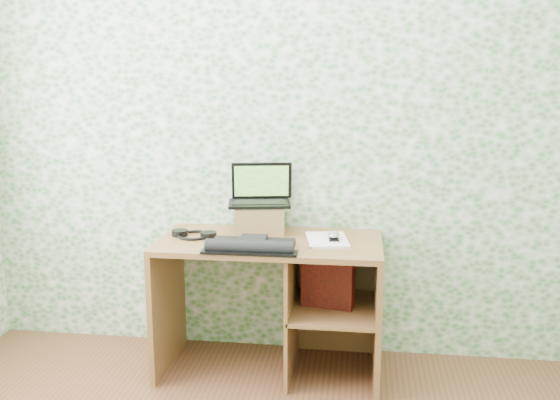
# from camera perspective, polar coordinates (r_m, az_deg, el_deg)

# --- Properties ---
(wall_back) EXTENTS (3.50, 0.00, 3.50)m
(wall_back) POSITION_cam_1_polar(r_m,az_deg,el_deg) (3.56, -0.23, 6.21)
(wall_back) COLOR white
(wall_back) RESTS_ON ground
(desk) EXTENTS (1.20, 0.60, 0.75)m
(desk) POSITION_cam_1_polar(r_m,az_deg,el_deg) (3.46, 0.44, -7.90)
(desk) COLOR brown
(desk) RESTS_ON floor
(riser) EXTENTS (0.30, 0.27, 0.16)m
(riser) POSITION_cam_1_polar(r_m,az_deg,el_deg) (3.49, -1.91, -1.74)
(riser) COLOR olive
(riser) RESTS_ON desk
(laptop) EXTENTS (0.38, 0.30, 0.23)m
(laptop) POSITION_cam_1_polar(r_m,az_deg,el_deg) (3.50, -1.83, 0.54)
(laptop) COLOR black
(laptop) RESTS_ON riser
(keyboard) EXTENTS (0.48, 0.25, 0.07)m
(keyboard) POSITION_cam_1_polar(r_m,az_deg,el_deg) (3.18, -2.62, -4.15)
(keyboard) COLOR black
(keyboard) RESTS_ON desk
(headphones) EXTENTS (0.26, 0.20, 0.03)m
(headphones) POSITION_cam_1_polar(r_m,az_deg,el_deg) (3.46, -7.86, -3.15)
(headphones) COLOR black
(headphones) RESTS_ON desk
(notepad) EXTENTS (0.26, 0.33, 0.01)m
(notepad) POSITION_cam_1_polar(r_m,az_deg,el_deg) (3.35, 4.32, -3.66)
(notepad) COLOR silver
(notepad) RESTS_ON desk
(mouse) EXTENTS (0.07, 0.11, 0.03)m
(mouse) POSITION_cam_1_polar(r_m,az_deg,el_deg) (3.33, 4.94, -3.34)
(mouse) COLOR #B2B2B4
(mouse) RESTS_ON notepad
(pen) EXTENTS (0.02, 0.14, 0.01)m
(pen) POSITION_cam_1_polar(r_m,az_deg,el_deg) (3.43, 4.78, -3.10)
(pen) COLOR black
(pen) RESTS_ON notepad
(red_box) EXTENTS (0.29, 0.14, 0.33)m
(red_box) POSITION_cam_1_polar(r_m,az_deg,el_deg) (3.39, 4.42, -7.01)
(red_box) COLOR maroon
(red_box) RESTS_ON desk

